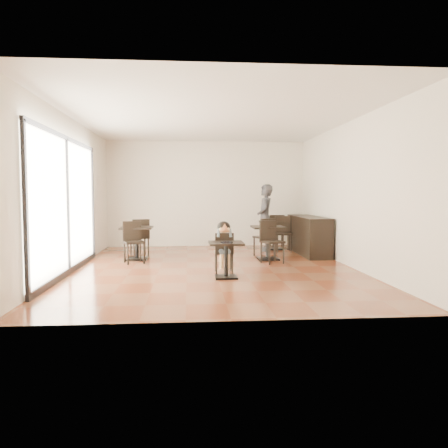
{
  "coord_description": "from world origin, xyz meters",
  "views": [
    {
      "loc": [
        -0.54,
        -9.39,
        1.61
      ],
      "look_at": [
        0.17,
        -0.67,
        1.0
      ],
      "focal_mm": 35.0,
      "sensor_mm": 36.0,
      "label": 1
    }
  ],
  "objects": [
    {
      "name": "pizza_slice",
      "position": [
        0.17,
        -0.81,
        0.9
      ],
      "size": [
        0.24,
        0.19,
        0.06
      ],
      "primitive_type": null,
      "color": "tan",
      "rests_on": "child"
    },
    {
      "name": "ceiling",
      "position": [
        0.0,
        0.0,
        3.2
      ],
      "size": [
        6.0,
        8.0,
        0.01
      ],
      "primitive_type": "cube",
      "color": "white",
      "rests_on": "floor"
    },
    {
      "name": "chair_mid_a",
      "position": [
        1.38,
        1.61,
        0.49
      ],
      "size": [
        0.57,
        0.57,
        0.98
      ],
      "primitive_type": null,
      "rotation": [
        0.0,
        0.0,
        3.51
      ],
      "color": "black",
      "rests_on": "floor"
    },
    {
      "name": "chair_back_a",
      "position": [
        2.08,
        3.5,
        0.49
      ],
      "size": [
        0.49,
        0.49,
        0.98
      ],
      "primitive_type": null,
      "rotation": [
        0.0,
        0.0,
        3.03
      ],
      "color": "black",
      "rests_on": "floor"
    },
    {
      "name": "child_chair",
      "position": [
        0.17,
        -0.62,
        0.41
      ],
      "size": [
        0.37,
        0.37,
        0.83
      ],
      "primitive_type": null,
      "rotation": [
        0.0,
        0.0,
        3.14
      ],
      "color": "black",
      "rests_on": "floor"
    },
    {
      "name": "adult_patron",
      "position": [
        1.6,
        2.72,
        0.93
      ],
      "size": [
        0.52,
        0.73,
        1.87
      ],
      "primitive_type": "imported",
      "rotation": [
        0.0,
        0.0,
        -1.68
      ],
      "color": "#3B3B3F",
      "rests_on": "floor"
    },
    {
      "name": "cafe_table_back",
      "position": [
        1.91,
        3.02,
        0.41
      ],
      "size": [
        0.85,
        0.85,
        0.82
      ],
      "primitive_type": null,
      "rotation": [
        0.0,
        0.0,
        -0.11
      ],
      "color": "black",
      "rests_on": "floor"
    },
    {
      "name": "child",
      "position": [
        0.17,
        -0.62,
        0.52
      ],
      "size": [
        0.37,
        0.52,
        1.04
      ],
      "primitive_type": null,
      "color": "slate",
      "rests_on": "child_chair"
    },
    {
      "name": "chair_left_a",
      "position": [
        -1.81,
        1.87,
        0.48
      ],
      "size": [
        0.55,
        0.55,
        0.97
      ],
      "primitive_type": null,
      "rotation": [
        0.0,
        0.0,
        3.48
      ],
      "color": "black",
      "rests_on": "floor"
    },
    {
      "name": "storefront_window",
      "position": [
        -2.97,
        -0.5,
        1.4
      ],
      "size": [
        0.04,
        4.5,
        2.6
      ],
      "primitive_type": "cube",
      "color": "white",
      "rests_on": "floor"
    },
    {
      "name": "floor",
      "position": [
        0.0,
        0.0,
        0.0
      ],
      "size": [
        6.0,
        8.0,
        0.01
      ],
      "primitive_type": "cube",
      "color": "brown",
      "rests_on": "ground"
    },
    {
      "name": "child_table",
      "position": [
        0.17,
        -1.17,
        0.34
      ],
      "size": [
        0.65,
        0.65,
        0.69
      ],
      "primitive_type": null,
      "color": "black",
      "rests_on": "floor"
    },
    {
      "name": "chair_mid_b",
      "position": [
        1.38,
        0.51,
        0.49
      ],
      "size": [
        0.57,
        0.57,
        0.98
      ],
      "primitive_type": null,
      "rotation": [
        0.0,
        0.0,
        0.36
      ],
      "color": "black",
      "rests_on": "floor"
    },
    {
      "name": "wall_front",
      "position": [
        0.0,
        -4.0,
        1.6
      ],
      "size": [
        6.0,
        0.01,
        3.2
      ],
      "primitive_type": "cube",
      "color": "silver",
      "rests_on": "floor"
    },
    {
      "name": "wall_right",
      "position": [
        3.0,
        0.0,
        1.6
      ],
      "size": [
        0.01,
        8.0,
        3.2
      ],
      "primitive_type": "cube",
      "color": "silver",
      "rests_on": "floor"
    },
    {
      "name": "wall_left",
      "position": [
        -3.0,
        0.0,
        1.6
      ],
      "size": [
        0.01,
        8.0,
        3.2
      ],
      "primitive_type": "cube",
      "color": "silver",
      "rests_on": "floor"
    },
    {
      "name": "service_counter",
      "position": [
        2.65,
        2.0,
        0.5
      ],
      "size": [
        0.6,
        2.4,
        1.0
      ],
      "primitive_type": "cube",
      "color": "black",
      "rests_on": "floor"
    },
    {
      "name": "plate",
      "position": [
        0.17,
        -1.27,
        0.7
      ],
      "size": [
        0.23,
        0.23,
        0.01
      ],
      "primitive_type": "cylinder",
      "color": "black",
      "rests_on": "child_table"
    },
    {
      "name": "wall_back",
      "position": [
        0.0,
        4.0,
        1.6
      ],
      "size": [
        6.0,
        0.01,
        3.2
      ],
      "primitive_type": "cube",
      "color": "silver",
      "rests_on": "floor"
    },
    {
      "name": "chair_back_b",
      "position": [
        2.08,
        2.47,
        0.49
      ],
      "size": [
        0.49,
        0.49,
        0.98
      ],
      "primitive_type": null,
      "rotation": [
        0.0,
        0.0,
        -0.11
      ],
      "color": "black",
      "rests_on": "floor"
    },
    {
      "name": "chair_left_b",
      "position": [
        -1.81,
        0.77,
        0.48
      ],
      "size": [
        0.55,
        0.55,
        0.97
      ],
      "primitive_type": null,
      "rotation": [
        0.0,
        0.0,
        0.34
      ],
      "color": "black",
      "rests_on": "floor"
    },
    {
      "name": "cafe_table_mid",
      "position": [
        1.38,
        1.06,
        0.41
      ],
      "size": [
        1.0,
        1.0,
        0.82
      ],
      "primitive_type": null,
      "rotation": [
        0.0,
        0.0,
        0.36
      ],
      "color": "black",
      "rests_on": "floor"
    },
    {
      "name": "cafe_table_left",
      "position": [
        -1.81,
        1.32,
        0.4
      ],
      "size": [
        0.97,
        0.97,
        0.8
      ],
      "primitive_type": null,
      "rotation": [
        0.0,
        0.0,
        0.34
      ],
      "color": "black",
      "rests_on": "floor"
    }
  ]
}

